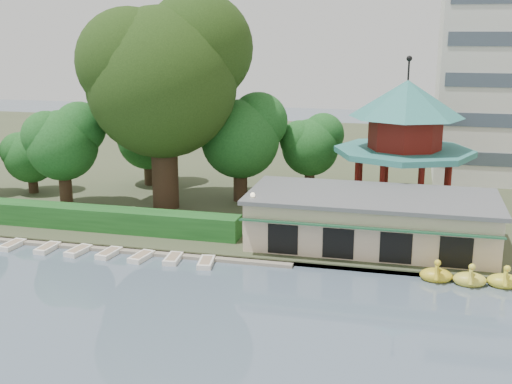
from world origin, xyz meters
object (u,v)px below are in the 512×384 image
(dock, at_px, (78,245))
(pavilion, at_px, (405,133))
(boathouse, at_px, (371,219))
(big_tree, at_px, (164,71))

(dock, distance_m, pavilion, 29.14)
(pavilion, bearing_deg, dock, -148.34)
(boathouse, height_order, big_tree, big_tree)
(dock, bearing_deg, big_tree, 73.89)
(dock, height_order, boathouse, boathouse)
(big_tree, bearing_deg, pavilion, 10.30)
(boathouse, xyz_separation_m, big_tree, (-18.82, 6.24, 10.36))
(big_tree, bearing_deg, dock, -106.11)
(dock, xyz_separation_m, pavilion, (24.00, 14.80, 7.36))
(dock, bearing_deg, pavilion, 31.66)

